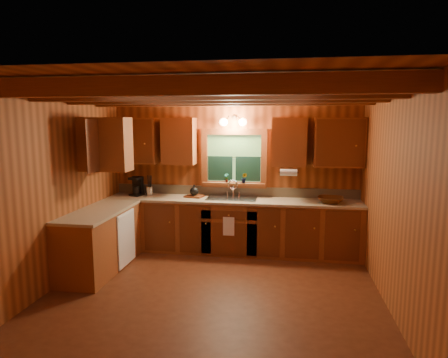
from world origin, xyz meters
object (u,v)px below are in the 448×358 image
at_px(sink, 232,201).
at_px(cutting_board, 194,196).
at_px(wicker_basket, 331,200).
at_px(coffee_maker, 137,186).

xyz_separation_m(sink, cutting_board, (-0.65, 0.05, 0.06)).
xyz_separation_m(cutting_board, wicker_basket, (2.23, -0.14, 0.04)).
bearing_deg(cutting_board, sink, 8.43).
distance_m(cutting_board, wicker_basket, 2.24).
distance_m(coffee_maker, cutting_board, 1.03).
bearing_deg(sink, cutting_board, 175.76).
bearing_deg(cutting_board, wicker_basket, 9.10).
relative_size(sink, wicker_basket, 2.04).
bearing_deg(sink, coffee_maker, 177.82).
bearing_deg(wicker_basket, cutting_board, 176.44).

